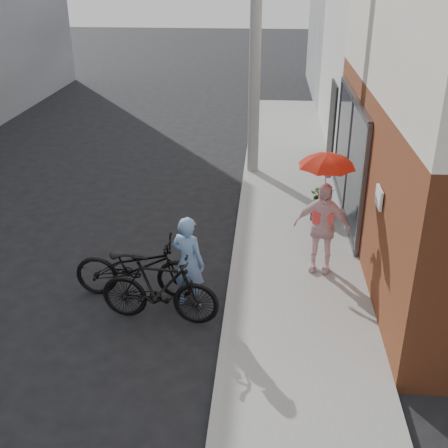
# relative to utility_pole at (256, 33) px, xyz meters

# --- Properties ---
(ground) EXTENTS (80.00, 80.00, 0.00)m
(ground) POSITION_rel_utility_pole_xyz_m (-1.10, -6.00, -3.50)
(ground) COLOR black
(ground) RESTS_ON ground
(sidewalk) EXTENTS (2.20, 24.00, 0.12)m
(sidewalk) POSITION_rel_utility_pole_xyz_m (1.00, -4.00, -3.44)
(sidewalk) COLOR gray
(sidewalk) RESTS_ON ground
(curb) EXTENTS (0.12, 24.00, 0.12)m
(curb) POSITION_rel_utility_pole_xyz_m (-0.16, -4.00, -3.44)
(curb) COLOR #9E9E99
(curb) RESTS_ON ground
(east_building_far) EXTENTS (8.00, 8.00, 7.00)m
(east_building_far) POSITION_rel_utility_pole_xyz_m (6.10, 10.00, 0.00)
(east_building_far) COLOR slate
(east_building_far) RESTS_ON ground
(utility_pole) EXTENTS (0.28, 0.28, 7.00)m
(utility_pole) POSITION_rel_utility_pole_xyz_m (0.00, 0.00, 0.00)
(utility_pole) COLOR #9E9E99
(utility_pole) RESTS_ON ground
(officer) EXTENTS (0.67, 0.58, 1.56)m
(officer) POSITION_rel_utility_pole_xyz_m (-0.81, -6.17, -2.72)
(officer) COLOR #6B8FBF
(officer) RESTS_ON ground
(bike_left) EXTENTS (2.04, 0.71, 1.07)m
(bike_left) POSITION_rel_utility_pole_xyz_m (-1.69, -5.94, -2.96)
(bike_left) COLOR black
(bike_left) RESTS_ON ground
(bike_right) EXTENTS (1.88, 0.69, 1.10)m
(bike_right) POSITION_rel_utility_pole_xyz_m (-1.19, -6.61, -2.95)
(bike_right) COLOR black
(bike_right) RESTS_ON ground
(kimono_woman) EXTENTS (1.01, 0.58, 1.62)m
(kimono_woman) POSITION_rel_utility_pole_xyz_m (1.33, -5.04, -2.57)
(kimono_woman) COLOR silver
(kimono_woman) RESTS_ON sidewalk
(parasol) EXTENTS (0.90, 0.90, 0.79)m
(parasol) POSITION_rel_utility_pole_xyz_m (1.33, -5.04, -1.37)
(parasol) COLOR red
(parasol) RESTS_ON kimono_woman
(planter) EXTENTS (0.46, 0.46, 0.21)m
(planter) POSITION_rel_utility_pole_xyz_m (1.53, -2.84, -3.27)
(planter) COLOR black
(planter) RESTS_ON sidewalk
(potted_plant) EXTENTS (0.50, 0.43, 0.55)m
(potted_plant) POSITION_rel_utility_pole_xyz_m (1.53, -2.84, -2.89)
(potted_plant) COLOR #325E25
(potted_plant) RESTS_ON planter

